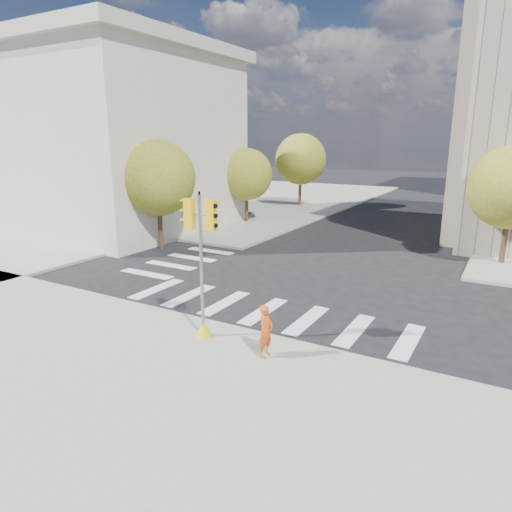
{
  "coord_description": "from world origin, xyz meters",
  "views": [
    {
      "loc": [
        7.84,
        -16.4,
        6.44
      ],
      "look_at": [
        -0.55,
        -1.82,
        2.1
      ],
      "focal_mm": 32.0,
      "sensor_mm": 36.0,
      "label": 1
    }
  ],
  "objects": [
    {
      "name": "tree_lw_far",
      "position": [
        -10.5,
        24.0,
        4.54
      ],
      "size": [
        4.8,
        4.8,
        6.95
      ],
      "color": "#382616",
      "rests_on": "ground"
    },
    {
      "name": "tree_lw_near",
      "position": [
        -10.5,
        4.0,
        4.2
      ],
      "size": [
        4.4,
        4.4,
        6.41
      ],
      "color": "#382616",
      "rests_on": "ground"
    },
    {
      "name": "classical_building",
      "position": [
        -20.0,
        8.0,
        6.44
      ],
      "size": [
        19.0,
        15.0,
        12.7
      ],
      "color": "beige",
      "rests_on": "ground"
    },
    {
      "name": "planter_wall",
      "position": [
        -14.8,
        2.37,
        0.4
      ],
      "size": [
        6.01,
        0.82,
        0.5
      ],
      "primitive_type": "cube",
      "rotation": [
        0.0,
        0.0,
        -0.07
      ],
      "color": "white",
      "rests_on": "sidewalk_left_near"
    },
    {
      "name": "tree_re_near",
      "position": [
        7.5,
        10.0,
        4.05
      ],
      "size": [
        4.2,
        4.2,
        6.16
      ],
      "color": "#382616",
      "rests_on": "ground"
    },
    {
      "name": "sidewalk_far_left",
      "position": [
        -20.0,
        26.0,
        0.07
      ],
      "size": [
        28.0,
        40.0,
        0.15
      ],
      "primitive_type": "cube",
      "color": "gray",
      "rests_on": "ground"
    },
    {
      "name": "ground",
      "position": [
        0.0,
        0.0,
        0.0
      ],
      "size": [
        160.0,
        160.0,
        0.0
      ],
      "primitive_type": "plane",
      "color": "black",
      "rests_on": "ground"
    },
    {
      "name": "tree_lw_mid",
      "position": [
        -10.5,
        14.0,
        3.76
      ],
      "size": [
        4.0,
        4.0,
        5.77
      ],
      "color": "#382616",
      "rests_on": "ground"
    },
    {
      "name": "traffic_signal",
      "position": [
        -0.56,
        -5.26,
        2.17
      ],
      "size": [
        1.08,
        0.56,
        4.75
      ],
      "rotation": [
        0.0,
        0.0,
        0.1
      ],
      "color": "#DEB00B",
      "rests_on": "sidewalk_near"
    },
    {
      "name": "sidewalk_near",
      "position": [
        0.0,
        -11.0,
        0.07
      ],
      "size": [
        30.0,
        14.0,
        0.15
      ],
      "primitive_type": "cube",
      "color": "gray",
      "rests_on": "ground"
    },
    {
      "name": "photographer",
      "position": [
        1.89,
        -5.48,
        0.95
      ],
      "size": [
        0.42,
        0.6,
        1.6
      ],
      "primitive_type": "imported",
      "rotation": [
        0.0,
        0.0,
        1.51
      ],
      "color": "#CB4D13",
      "rests_on": "sidewalk_near"
    }
  ]
}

